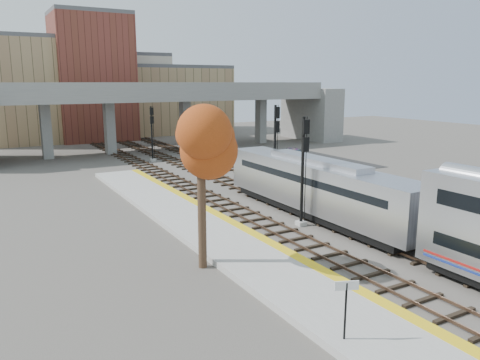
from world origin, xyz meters
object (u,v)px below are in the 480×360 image
car_a (301,166)px  car_b (294,159)px  locomotive (316,186)px  signal_mast_near (303,172)px  car_c (296,153)px  tree (201,143)px  signal_mast_far (152,135)px  signal_mast_mid (275,148)px

car_a → car_b: bearing=81.5°
locomotive → signal_mast_near: size_ratio=2.59×
signal_mast_near → car_a: (11.88, 15.97, -3.13)m
locomotive → car_c: 26.89m
locomotive → signal_mast_near: signal_mast_near is taller
tree → locomotive: bearing=21.9°
locomotive → car_a: (9.78, 14.81, -1.69)m
signal_mast_far → car_b: size_ratio=1.74×
tree → car_c: 37.71m
signal_mast_far → car_a: bearing=-50.2°
signal_mast_mid → car_c: 19.32m
locomotive → signal_mast_near: 2.79m
signal_mast_mid → signal_mast_far: 21.20m
car_b → car_c: bearing=57.9°
car_b → signal_mast_near: bearing=-118.4°
car_a → car_c: 9.08m
locomotive → car_c: locomotive is taller
signal_mast_mid → locomotive: bearing=-103.6°
signal_mast_far → car_b: signal_mast_far is taller
signal_mast_near → signal_mast_mid: 10.29m
signal_mast_mid → car_c: signal_mast_mid is taller
signal_mast_far → car_a: size_ratio=2.08×
locomotive → signal_mast_far: (-2.10, 29.08, 0.98)m
signal_mast_mid → signal_mast_near: bearing=-113.5°
car_c → car_b: bearing=-113.9°
tree → car_b: (22.65, 22.91, -5.91)m
signal_mast_near → car_a: size_ratio=2.29×
signal_mast_far → car_c: signal_mast_far is taller
signal_mast_near → car_a: bearing=53.3°
tree → car_a: 28.98m
signal_mast_mid → car_a: signal_mast_mid is taller
tree → car_a: tree is taller
tree → car_b: tree is taller
locomotive → car_a: bearing=56.6°
car_c → signal_mast_mid: bearing=-117.3°
signal_mast_far → tree: bearing=-104.9°
signal_mast_far → car_b: bearing=-37.7°
locomotive → signal_mast_mid: (2.00, 8.28, 1.62)m
locomotive → signal_mast_far: size_ratio=2.85×
locomotive → signal_mast_mid: signal_mast_mid is taller
signal_mast_near → car_b: size_ratio=1.92×
signal_mast_near → tree: bearing=-159.9°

